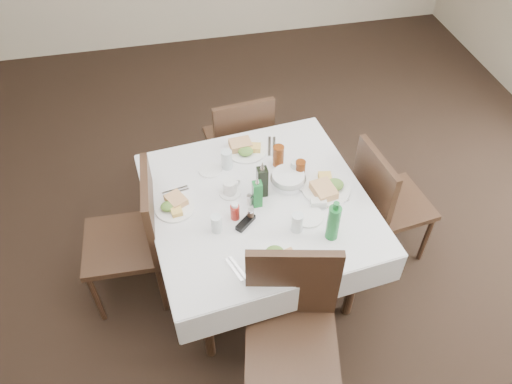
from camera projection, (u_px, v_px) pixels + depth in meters
ground_plane at (258, 294)px, 3.39m from camera, size 7.00×7.00×0.00m
room_shell at (260, 79)px, 2.16m from camera, size 6.04×7.04×2.80m
dining_table at (258, 210)px, 3.02m from camera, size 1.41×1.41×0.76m
chair_north at (240, 139)px, 3.71m from camera, size 0.48×0.48×0.93m
chair_south at (292, 322)px, 2.60m from camera, size 0.58×0.58×1.02m
chair_east at (384, 198)px, 3.28m from camera, size 0.50×0.50×0.94m
chair_west at (136, 233)px, 3.04m from camera, size 0.49×0.49×0.99m
meal_north at (245, 148)px, 3.25m from camera, size 0.27×0.27×0.06m
meal_south at (277, 261)px, 2.62m from camera, size 0.28×0.28×0.06m
meal_east at (327, 187)px, 3.00m from camera, size 0.30×0.30×0.07m
meal_west at (174, 205)px, 2.90m from camera, size 0.23×0.23×0.05m
side_plate_a at (210, 170)px, 3.13m from camera, size 0.15×0.15×0.01m
side_plate_b at (308, 216)px, 2.86m from camera, size 0.18×0.18×0.01m
water_n at (227, 159)px, 3.11m from camera, size 0.07×0.07×0.13m
water_s at (297, 223)px, 2.76m from camera, size 0.06×0.06×0.12m
water_e at (295, 169)px, 3.07m from camera, size 0.06×0.06×0.11m
water_w at (217, 224)px, 2.76m from camera, size 0.06×0.06×0.11m
iced_tea_a at (278, 156)px, 3.12m from camera, size 0.07×0.07×0.15m
iced_tea_b at (300, 170)px, 3.05m from camera, size 0.06×0.06×0.13m
bread_basket at (288, 179)px, 3.03m from camera, size 0.22×0.22×0.07m
oil_cruet_dark at (262, 181)px, 2.92m from camera, size 0.06×0.06×0.26m
oil_cruet_green at (257, 193)px, 2.87m from camera, size 0.05×0.05×0.22m
ketchup_bottle at (235, 211)px, 2.82m from camera, size 0.05×0.05×0.12m
salt_shaker at (249, 200)px, 2.91m from camera, size 0.03×0.03×0.07m
pepper_shaker at (251, 215)px, 2.83m from camera, size 0.04×0.04×0.08m
coffee_mug at (230, 188)px, 2.97m from camera, size 0.14×0.13×0.10m
sunglasses at (246, 222)px, 2.82m from camera, size 0.13×0.12×0.03m
green_bottle at (333, 222)px, 2.68m from camera, size 0.07×0.07×0.27m
sugar_caddy at (318, 203)px, 2.91m from camera, size 0.10×0.06×0.05m
cutlery_n at (272, 146)px, 3.29m from camera, size 0.09×0.20×0.01m
cutlery_s at (236, 269)px, 2.61m from camera, size 0.10×0.17×0.01m
cutlery_e at (333, 203)px, 2.93m from camera, size 0.21×0.10×0.01m
cutlery_w at (176, 191)px, 3.01m from camera, size 0.16×0.07×0.01m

